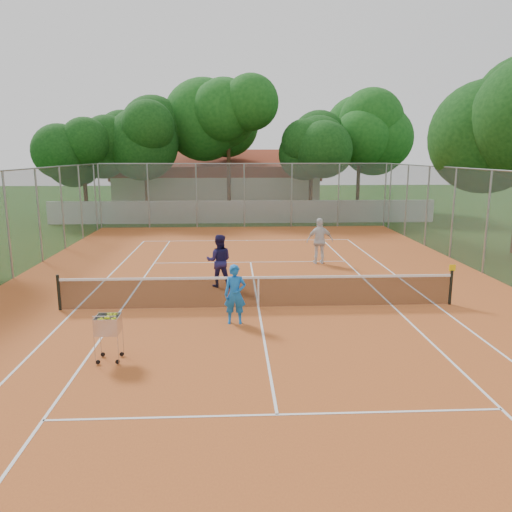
{
  "coord_description": "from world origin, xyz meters",
  "views": [
    {
      "loc": [
        -0.77,
        -14.53,
        4.6
      ],
      "look_at": [
        0.0,
        1.5,
        1.3
      ],
      "focal_mm": 35.0,
      "sensor_mm": 36.0,
      "label": 1
    }
  ],
  "objects_px": {
    "clubhouse": "(218,182)",
    "player_far_left": "(219,261)",
    "tennis_net": "(258,292)",
    "ball_hopper": "(109,336)",
    "player_near": "(235,294)",
    "player_far_right": "(320,241)"
  },
  "relations": [
    {
      "from": "clubhouse",
      "to": "player_far_left",
      "type": "bearing_deg",
      "value": -88.36
    },
    {
      "from": "tennis_net",
      "to": "ball_hopper",
      "type": "distance_m",
      "value": 5.23
    },
    {
      "from": "player_far_left",
      "to": "ball_hopper",
      "type": "height_order",
      "value": "player_far_left"
    },
    {
      "from": "player_far_left",
      "to": "tennis_net",
      "type": "bearing_deg",
      "value": 118.62
    },
    {
      "from": "tennis_net",
      "to": "clubhouse",
      "type": "distance_m",
      "value": 29.12
    },
    {
      "from": "player_near",
      "to": "ball_hopper",
      "type": "relative_size",
      "value": 1.43
    },
    {
      "from": "tennis_net",
      "to": "player_far_right",
      "type": "relative_size",
      "value": 6.13
    },
    {
      "from": "player_near",
      "to": "tennis_net",
      "type": "bearing_deg",
      "value": 65.1
    },
    {
      "from": "clubhouse",
      "to": "player_far_left",
      "type": "relative_size",
      "value": 8.89
    },
    {
      "from": "tennis_net",
      "to": "player_near",
      "type": "xyz_separation_m",
      "value": [
        -0.71,
        -1.42,
        0.33
      ]
    },
    {
      "from": "player_near",
      "to": "player_far_right",
      "type": "bearing_deg",
      "value": 65.74
    },
    {
      "from": "ball_hopper",
      "to": "player_far_left",
      "type": "bearing_deg",
      "value": 72.68
    },
    {
      "from": "tennis_net",
      "to": "player_far_left",
      "type": "distance_m",
      "value": 2.81
    },
    {
      "from": "player_near",
      "to": "player_far_right",
      "type": "relative_size",
      "value": 0.85
    },
    {
      "from": "tennis_net",
      "to": "player_near",
      "type": "relative_size",
      "value": 7.23
    },
    {
      "from": "player_far_left",
      "to": "ball_hopper",
      "type": "relative_size",
      "value": 1.6
    },
    {
      "from": "clubhouse",
      "to": "tennis_net",
      "type": "bearing_deg",
      "value": -86.05
    },
    {
      "from": "tennis_net",
      "to": "clubhouse",
      "type": "height_order",
      "value": "clubhouse"
    },
    {
      "from": "ball_hopper",
      "to": "player_near",
      "type": "bearing_deg",
      "value": 43.14
    },
    {
      "from": "clubhouse",
      "to": "ball_hopper",
      "type": "xyz_separation_m",
      "value": [
        -1.55,
        -32.84,
        -1.6
      ]
    },
    {
      "from": "player_near",
      "to": "ball_hopper",
      "type": "distance_m",
      "value": 3.74
    },
    {
      "from": "tennis_net",
      "to": "player_far_left",
      "type": "xyz_separation_m",
      "value": [
        -1.24,
        2.48,
        0.43
      ]
    }
  ]
}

